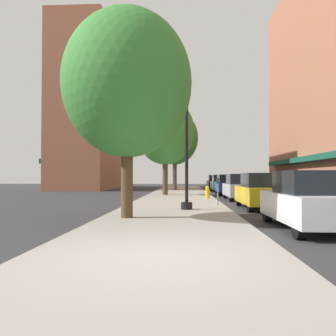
{
  "coord_description": "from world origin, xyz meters",
  "views": [
    {
      "loc": [
        0.51,
        -6.02,
        1.5
      ],
      "look_at": [
        -0.7,
        17.91,
        2.09
      ],
      "focal_mm": 37.01,
      "sensor_mm": 36.0,
      "label": 1
    }
  ],
  "objects_px": {
    "tree_near": "(165,131)",
    "car_silver": "(240,187)",
    "parking_meter_near": "(218,188)",
    "car_white": "(309,201)",
    "fire_hydrant": "(207,192)",
    "car_yellow": "(261,191)",
    "car_green": "(221,183)",
    "lamppost": "(187,136)",
    "car_black": "(215,182)",
    "tree_mid": "(175,138)",
    "tree_far": "(127,84)",
    "car_blue": "(228,185)"
  },
  "relations": [
    {
      "from": "tree_near",
      "to": "car_silver",
      "type": "xyz_separation_m",
      "value": [
        5.02,
        -3.74,
        -4.11
      ]
    },
    {
      "from": "parking_meter_near",
      "to": "car_silver",
      "type": "bearing_deg",
      "value": 70.99
    },
    {
      "from": "car_white",
      "to": "car_silver",
      "type": "height_order",
      "value": "same"
    },
    {
      "from": "fire_hydrant",
      "to": "parking_meter_near",
      "type": "xyz_separation_m",
      "value": [
        0.16,
        -5.17,
        0.43
      ]
    },
    {
      "from": "fire_hydrant",
      "to": "car_yellow",
      "type": "relative_size",
      "value": 0.18
    },
    {
      "from": "fire_hydrant",
      "to": "car_green",
      "type": "bearing_deg",
      "value": 80.52
    },
    {
      "from": "lamppost",
      "to": "car_silver",
      "type": "height_order",
      "value": "lamppost"
    },
    {
      "from": "parking_meter_near",
      "to": "car_black",
      "type": "xyz_separation_m",
      "value": [
        1.95,
        24.06,
        -0.14
      ]
    },
    {
      "from": "fire_hydrant",
      "to": "tree_near",
      "type": "xyz_separation_m",
      "value": [
        -2.91,
        4.23,
        4.4
      ]
    },
    {
      "from": "tree_mid",
      "to": "tree_far",
      "type": "height_order",
      "value": "tree_mid"
    },
    {
      "from": "parking_meter_near",
      "to": "car_yellow",
      "type": "xyz_separation_m",
      "value": [
        1.95,
        -0.43,
        -0.14
      ]
    },
    {
      "from": "fire_hydrant",
      "to": "car_black",
      "type": "height_order",
      "value": "car_black"
    },
    {
      "from": "fire_hydrant",
      "to": "car_green",
      "type": "distance_m",
      "value": 12.81
    },
    {
      "from": "tree_near",
      "to": "car_yellow",
      "type": "height_order",
      "value": "tree_near"
    },
    {
      "from": "lamppost",
      "to": "tree_near",
      "type": "height_order",
      "value": "tree_near"
    },
    {
      "from": "car_green",
      "to": "tree_near",
      "type": "bearing_deg",
      "value": -118.82
    },
    {
      "from": "tree_mid",
      "to": "fire_hydrant",
      "type": "bearing_deg",
      "value": -79.39
    },
    {
      "from": "parking_meter_near",
      "to": "tree_mid",
      "type": "distance_m",
      "value": 18.98
    },
    {
      "from": "fire_hydrant",
      "to": "car_white",
      "type": "relative_size",
      "value": 0.18
    },
    {
      "from": "tree_far",
      "to": "car_black",
      "type": "bearing_deg",
      "value": 79.37
    },
    {
      "from": "tree_near",
      "to": "car_silver",
      "type": "height_order",
      "value": "tree_near"
    },
    {
      "from": "tree_mid",
      "to": "car_green",
      "type": "relative_size",
      "value": 1.86
    },
    {
      "from": "lamppost",
      "to": "car_blue",
      "type": "bearing_deg",
      "value": 76.43
    },
    {
      "from": "tree_near",
      "to": "tree_far",
      "type": "xyz_separation_m",
      "value": [
        -0.45,
        -14.44,
        -0.27
      ]
    },
    {
      "from": "car_yellow",
      "to": "car_silver",
      "type": "bearing_deg",
      "value": 91.65
    },
    {
      "from": "parking_meter_near",
      "to": "tree_far",
      "type": "height_order",
      "value": "tree_far"
    },
    {
      "from": "car_silver",
      "to": "tree_mid",
      "type": "bearing_deg",
      "value": 108.39
    },
    {
      "from": "tree_mid",
      "to": "car_blue",
      "type": "bearing_deg",
      "value": -53.04
    },
    {
      "from": "car_white",
      "to": "tree_near",
      "type": "bearing_deg",
      "value": 108.1
    },
    {
      "from": "car_yellow",
      "to": "car_green",
      "type": "bearing_deg",
      "value": 91.65
    },
    {
      "from": "car_yellow",
      "to": "car_green",
      "type": "xyz_separation_m",
      "value": [
        0.0,
        18.24,
        0.0
      ]
    },
    {
      "from": "car_yellow",
      "to": "car_silver",
      "type": "xyz_separation_m",
      "value": [
        0.0,
        6.09,
        0.0
      ]
    },
    {
      "from": "fire_hydrant",
      "to": "tree_near",
      "type": "relative_size",
      "value": 0.11
    },
    {
      "from": "fire_hydrant",
      "to": "car_silver",
      "type": "relative_size",
      "value": 0.18
    },
    {
      "from": "tree_far",
      "to": "car_silver",
      "type": "xyz_separation_m",
      "value": [
        5.46,
        10.7,
        -3.84
      ]
    },
    {
      "from": "car_yellow",
      "to": "fire_hydrant",
      "type": "bearing_deg",
      "value": 112.28
    },
    {
      "from": "car_yellow",
      "to": "car_blue",
      "type": "distance_m",
      "value": 12.64
    },
    {
      "from": "car_blue",
      "to": "tree_far",
      "type": "bearing_deg",
      "value": -106.05
    },
    {
      "from": "parking_meter_near",
      "to": "car_green",
      "type": "xyz_separation_m",
      "value": [
        1.95,
        17.81,
        -0.14
      ]
    },
    {
      "from": "parking_meter_near",
      "to": "car_white",
      "type": "distance_m",
      "value": 6.92
    },
    {
      "from": "car_green",
      "to": "car_black",
      "type": "xyz_separation_m",
      "value": [
        0.0,
        6.25,
        0.0
      ]
    },
    {
      "from": "lamppost",
      "to": "fire_hydrant",
      "type": "xyz_separation_m",
      "value": [
        1.33,
        7.22,
        -2.68
      ]
    },
    {
      "from": "fire_hydrant",
      "to": "tree_mid",
      "type": "relative_size",
      "value": 0.1
    },
    {
      "from": "parking_meter_near",
      "to": "car_green",
      "type": "relative_size",
      "value": 0.3
    },
    {
      "from": "tree_near",
      "to": "car_black",
      "type": "xyz_separation_m",
      "value": [
        5.02,
        14.66,
        -4.11
      ]
    },
    {
      "from": "tree_near",
      "to": "car_white",
      "type": "bearing_deg",
      "value": -72.63
    },
    {
      "from": "tree_near",
      "to": "car_silver",
      "type": "relative_size",
      "value": 1.71
    },
    {
      "from": "tree_near",
      "to": "car_black",
      "type": "height_order",
      "value": "tree_near"
    },
    {
      "from": "lamppost",
      "to": "car_black",
      "type": "distance_m",
      "value": 26.44
    },
    {
      "from": "car_yellow",
      "to": "car_blue",
      "type": "height_order",
      "value": "same"
    }
  ]
}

